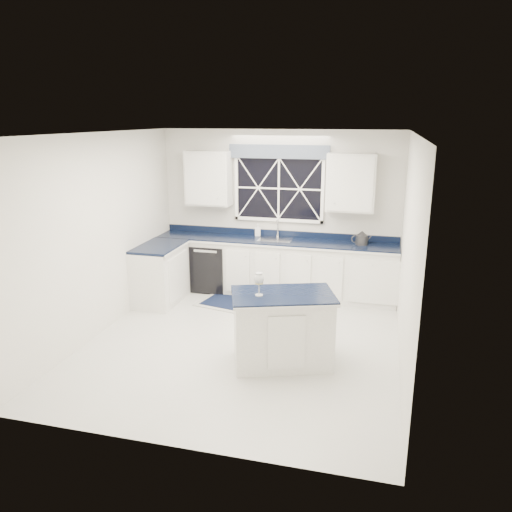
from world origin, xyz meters
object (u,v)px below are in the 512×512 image
(faucet, at_px, (278,228))
(island, at_px, (282,329))
(dishwasher, at_px, (212,266))
(soap_bottle, at_px, (258,230))
(kettle, at_px, (362,238))
(wine_glass, at_px, (259,280))

(faucet, relative_size, island, 0.22)
(dishwasher, relative_size, soap_bottle, 4.09)
(kettle, xyz_separation_m, soap_bottle, (-1.74, 0.19, -0.00))
(wine_glass, bearing_deg, island, 25.79)
(kettle, bearing_deg, faucet, 161.46)
(faucet, relative_size, wine_glass, 1.10)
(dishwasher, height_order, faucet, faucet)
(faucet, height_order, island, faucet)
(kettle, height_order, soap_bottle, kettle)
(faucet, distance_m, island, 2.72)
(faucet, bearing_deg, kettle, -6.91)
(wine_glass, bearing_deg, dishwasher, 120.24)
(kettle, bearing_deg, dishwasher, 168.97)
(dishwasher, distance_m, island, 2.93)
(dishwasher, height_order, soap_bottle, soap_bottle)
(dishwasher, distance_m, wine_glass, 2.97)
(island, height_order, wine_glass, wine_glass)
(dishwasher, xyz_separation_m, soap_bottle, (0.75, 0.22, 0.63))
(dishwasher, distance_m, soap_bottle, 1.01)
(wine_glass, xyz_separation_m, soap_bottle, (-0.70, 2.72, -0.04))
(kettle, bearing_deg, island, -119.53)
(island, relative_size, kettle, 4.32)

